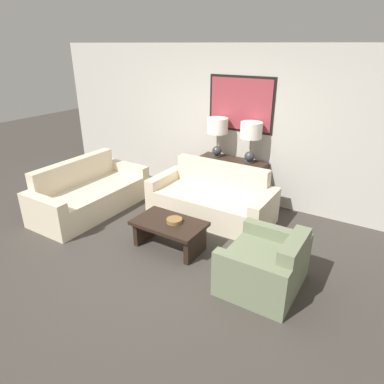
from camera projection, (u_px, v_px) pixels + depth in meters
name	position (u px, v px, depth m)	size (l,w,h in m)	color
ground_plane	(156.00, 260.00, 4.53)	(20.00, 20.00, 0.00)	#3D3833
back_wall	(241.00, 125.00, 5.93)	(8.15, 0.12, 2.65)	beige
console_table	(231.00, 181.00, 6.09)	(1.20, 0.39, 0.78)	#332319
table_lamp_left	(218.00, 129.00, 5.89)	(0.36, 0.36, 0.69)	#333338
table_lamp_right	(251.00, 134.00, 5.59)	(0.36, 0.36, 0.69)	#333338
couch_by_back_wall	(212.00, 200.00, 5.59)	(2.00, 0.91, 0.84)	beige
couch_by_side	(90.00, 195.00, 5.80)	(0.91, 2.00, 0.84)	beige
coffee_table	(169.00, 229.00, 4.70)	(0.98, 0.59, 0.40)	black
decorative_bowl	(174.00, 221.00, 4.64)	(0.22, 0.22, 0.05)	olive
armchair_near_back_wall	(265.00, 266.00, 3.96)	(0.84, 0.96, 0.73)	#707A5B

